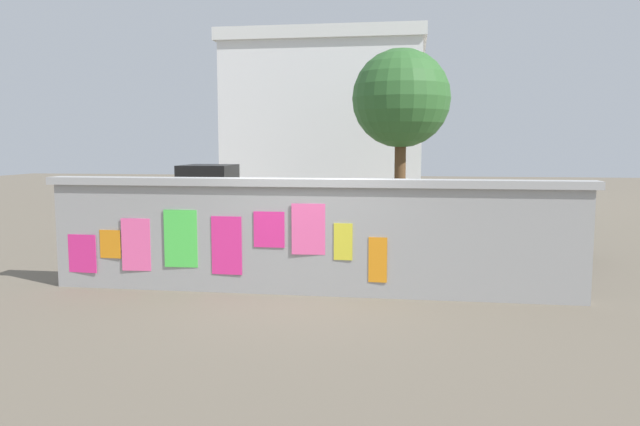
% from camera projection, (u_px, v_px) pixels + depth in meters
% --- Properties ---
extents(ground, '(60.00, 60.00, 0.00)m').
position_uv_depth(ground, '(355.00, 227.00, 17.48)').
color(ground, '#6B6051').
extents(poster_wall, '(8.55, 0.42, 1.81)m').
position_uv_depth(poster_wall, '(308.00, 235.00, 9.51)').
color(poster_wall, '#9A9A9A').
rests_on(poster_wall, ground).
extents(auto_rickshaw_truck, '(3.66, 1.65, 1.85)m').
position_uv_depth(auto_rickshaw_truck, '(248.00, 204.00, 14.98)').
color(auto_rickshaw_truck, black).
rests_on(auto_rickshaw_truck, ground).
extents(car_parked, '(3.81, 1.73, 1.40)m').
position_uv_depth(car_parked, '(465.00, 222.00, 12.68)').
color(car_parked, black).
rests_on(car_parked, ground).
extents(motorcycle, '(1.88, 0.64, 0.87)m').
position_uv_depth(motorcycle, '(260.00, 250.00, 10.93)').
color(motorcycle, black).
rests_on(motorcycle, ground).
extents(person_walking, '(0.45, 0.45, 1.62)m').
position_uv_depth(person_walking, '(166.00, 218.00, 11.30)').
color(person_walking, '#D83F72').
rests_on(person_walking, ground).
extents(tree_roadside, '(3.07, 3.07, 5.32)m').
position_uv_depth(tree_roadside, '(401.00, 99.00, 19.02)').
color(tree_roadside, brown).
rests_on(tree_roadside, ground).
extents(building_background, '(8.31, 6.95, 6.92)m').
position_uv_depth(building_background, '(329.00, 119.00, 26.90)').
color(building_background, white).
rests_on(building_background, ground).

